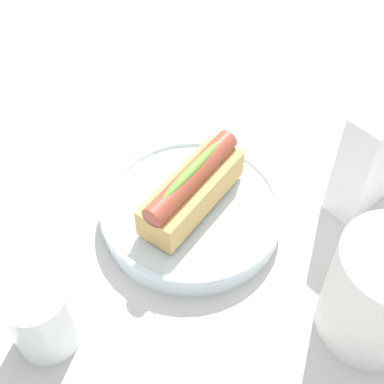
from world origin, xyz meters
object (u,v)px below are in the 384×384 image
object	(u,v)px
serving_bowl	(192,211)
water_glass	(42,318)
napkin_box	(376,155)
paper_towel_roll	(382,293)
hotdog_front	(192,188)

from	to	relation	value
serving_bowl	water_glass	bearing A→B (deg)	-7.78
serving_bowl	napkin_box	distance (m)	0.23
paper_towel_roll	serving_bowl	bearing A→B (deg)	-90.49
water_glass	napkin_box	xyz separation A→B (m)	(-0.38, 0.18, 0.03)
serving_bowl	paper_towel_roll	bearing A→B (deg)	89.51
serving_bowl	hotdog_front	bearing A→B (deg)	90.00
napkin_box	serving_bowl	bearing A→B (deg)	-31.16
serving_bowl	napkin_box	bearing A→B (deg)	136.69
serving_bowl	water_glass	size ratio (longest dim) A/B	2.50
napkin_box	water_glass	bearing A→B (deg)	-13.68
paper_towel_roll	hotdog_front	bearing A→B (deg)	-90.49
hotdog_front	paper_towel_roll	distance (m)	0.24
water_glass	paper_towel_roll	world-z (taller)	paper_towel_roll
water_glass	paper_towel_roll	size ratio (longest dim) A/B	0.67
serving_bowl	paper_towel_roll	distance (m)	0.24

